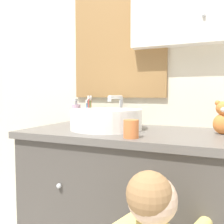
# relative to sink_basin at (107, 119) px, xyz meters

# --- Properties ---
(wall_back) EXTENTS (3.20, 0.18, 2.50)m
(wall_back) POSITION_rel_sink_basin_xyz_m (0.13, 0.31, 0.35)
(wall_back) COLOR beige
(wall_back) RESTS_ON ground_plane
(vanity_counter) EXTENTS (1.10, 0.58, 0.87)m
(vanity_counter) POSITION_rel_sink_basin_xyz_m (0.12, -0.00, -0.49)
(vanity_counter) COLOR #4C4742
(vanity_counter) RESTS_ON ground_plane
(sink_basin) EXTENTS (0.39, 0.45, 0.19)m
(sink_basin) POSITION_rel_sink_basin_xyz_m (0.00, 0.00, 0.00)
(sink_basin) COLOR white
(sink_basin) RESTS_ON vanity_counter
(toothbrush_holder) EXTENTS (0.07, 0.07, 0.18)m
(toothbrush_holder) POSITION_rel_sink_basin_xyz_m (-0.22, 0.20, -0.01)
(toothbrush_holder) COLOR #66B27F
(toothbrush_holder) RESTS_ON vanity_counter
(soap_dispenser) EXTENTS (0.06, 0.06, 0.16)m
(soap_dispenser) POSITION_rel_sink_basin_xyz_m (-0.31, 0.19, 0.01)
(soap_dispenser) COLOR #CCA3BC
(soap_dispenser) RESTS_ON vanity_counter
(teddy_bear) EXTENTS (0.09, 0.08, 0.16)m
(teddy_bear) POSITION_rel_sink_basin_xyz_m (0.59, 0.07, 0.02)
(teddy_bear) COLOR orange
(teddy_bear) RESTS_ON vanity_counter
(drinking_cup) EXTENTS (0.07, 0.07, 0.08)m
(drinking_cup) POSITION_rel_sink_basin_xyz_m (0.22, -0.21, -0.02)
(drinking_cup) COLOR orange
(drinking_cup) RESTS_ON vanity_counter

